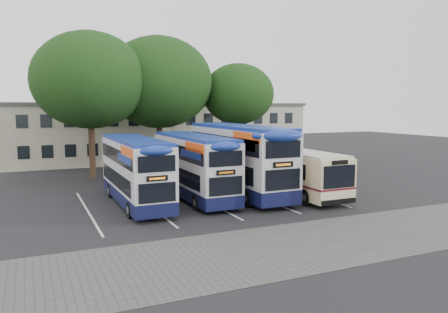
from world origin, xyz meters
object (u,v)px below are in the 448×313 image
at_px(bus_dd_left, 135,168).
at_px(bus_dd_right, 238,156).
at_px(tree_mid, 159,82).
at_px(tree_right, 238,94).
at_px(bus_dd_mid, 194,164).
at_px(tree_left, 90,80).
at_px(bus_single, 290,169).
at_px(lamp_post, 238,114).

relative_size(bus_dd_left, bus_dd_right, 0.86).
height_order(tree_mid, tree_right, tree_mid).
bearing_deg(bus_dd_mid, tree_mid, 84.19).
xyz_separation_m(tree_left, tree_mid, (6.00, 1.28, 0.03)).
height_order(tree_left, bus_single, tree_left).
xyz_separation_m(tree_right, bus_single, (-2.17, -12.31, -5.27)).
bearing_deg(bus_dd_mid, tree_right, 52.39).
xyz_separation_m(bus_dd_mid, bus_single, (6.39, -1.20, -0.53)).
xyz_separation_m(lamp_post, bus_dd_right, (-6.97, -14.22, -2.56)).
bearing_deg(lamp_post, bus_dd_right, -116.13).
relative_size(tree_left, bus_single, 1.18).
relative_size(tree_mid, tree_right, 1.22).
bearing_deg(bus_single, lamp_post, 76.45).
distance_m(tree_left, bus_dd_mid, 13.03).
height_order(lamp_post, tree_right, tree_right).
bearing_deg(tree_mid, bus_dd_right, -80.88).
bearing_deg(bus_dd_right, lamp_post, 63.87).
distance_m(bus_dd_right, bus_single, 3.58).
height_order(bus_dd_left, bus_dd_right, bus_dd_right).
xyz_separation_m(bus_dd_mid, bus_dd_right, (3.14, 0.03, 0.31)).
height_order(tree_right, bus_dd_right, tree_right).
relative_size(tree_right, bus_dd_right, 0.89).
distance_m(tree_mid, bus_dd_left, 14.38).
height_order(tree_mid, bus_single, tree_mid).
relative_size(tree_left, tree_mid, 0.98).
height_order(tree_mid, bus_dd_right, tree_mid).
bearing_deg(tree_left, bus_dd_right, -53.41).
height_order(tree_left, bus_dd_left, tree_left).
distance_m(bus_dd_left, bus_dd_mid, 3.79).
xyz_separation_m(bus_dd_left, bus_single, (10.18, -0.99, -0.49)).
bearing_deg(tree_mid, tree_left, -167.93).
distance_m(tree_mid, bus_single, 15.48).
bearing_deg(lamp_post, tree_mid, -165.75).
bearing_deg(bus_dd_left, bus_dd_right, 2.05).
xyz_separation_m(lamp_post, tree_mid, (-8.89, -2.26, 2.83)).
bearing_deg(bus_dd_right, bus_dd_mid, -179.36).
bearing_deg(bus_dd_left, tree_left, 95.23).
height_order(bus_dd_mid, bus_dd_right, bus_dd_right).
xyz_separation_m(bus_dd_left, bus_dd_mid, (3.79, 0.21, 0.04)).
relative_size(bus_dd_mid, bus_single, 0.97).
xyz_separation_m(lamp_post, bus_dd_mid, (-10.11, -14.25, -2.87)).
relative_size(tree_right, bus_dd_left, 1.03).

